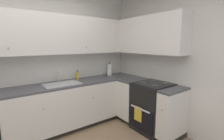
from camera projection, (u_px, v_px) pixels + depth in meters
The scene contains 13 objects.
wall_back at pixel (32, 60), 2.91m from camera, with size 4.19×0.05×2.65m, color silver.
wall_right at pixel (183, 60), 2.79m from camera, with size 0.05×3.42×2.65m, color silver.
lower_cabinets_back at pixel (64, 107), 3.05m from camera, with size 2.01×0.62×0.85m.
countertop_back at pixel (63, 84), 2.98m from camera, with size 3.22×0.60×0.04m, color #4C4C51.
lower_cabinets_right at pixel (146, 105), 3.16m from camera, with size 0.62×1.24×0.85m.
countertop_right at pixel (146, 83), 3.09m from camera, with size 0.60×1.24×0.03m.
oven_range at pixel (153, 106), 3.03m from camera, with size 0.68×0.62×1.04m.
upper_cabinets_back at pixel (49, 35), 2.85m from camera, with size 2.90×0.34×0.70m.
upper_cabinets_right at pixel (143, 36), 3.21m from camera, with size 0.32×1.79×0.70m.
sink at pixel (62, 86), 2.94m from camera, with size 0.64×0.40×0.10m.
faucet at pixel (58, 76), 3.09m from camera, with size 0.07×0.16×0.20m.
soap_bottle at pixel (78, 75), 3.33m from camera, with size 0.06×0.06×0.19m.
paper_towel_roll at pixel (110, 70), 3.77m from camera, with size 0.11×0.11×0.32m.
Camera 1 is at (-0.56, -1.51, 1.61)m, focal length 26.05 mm.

